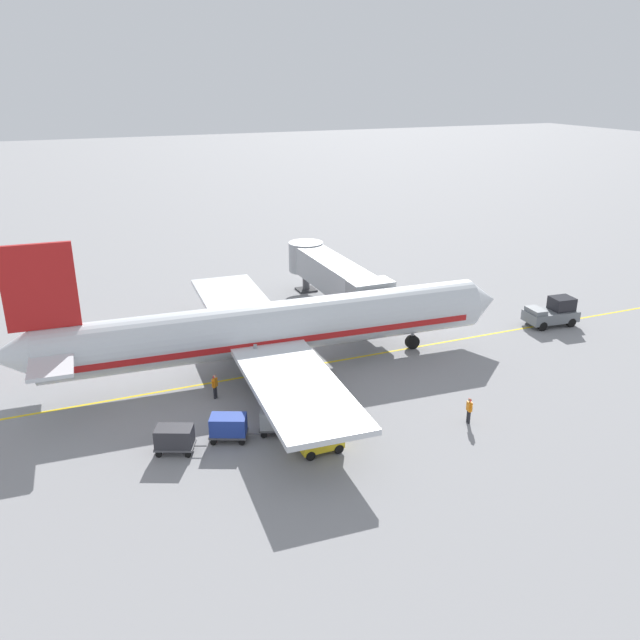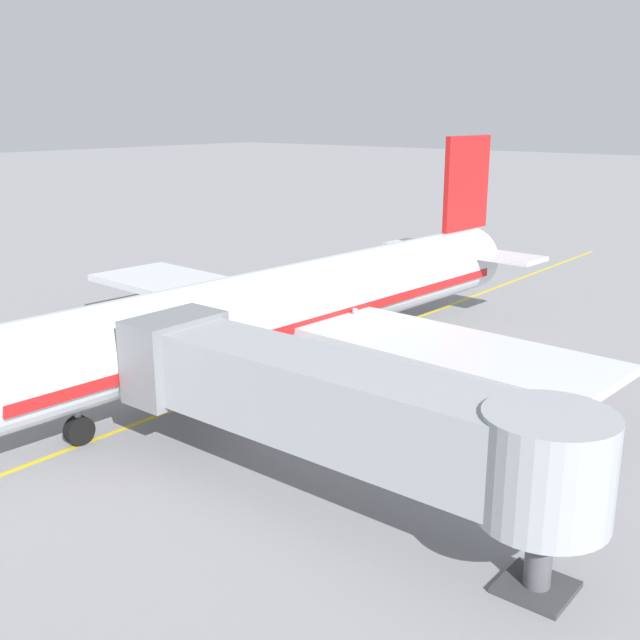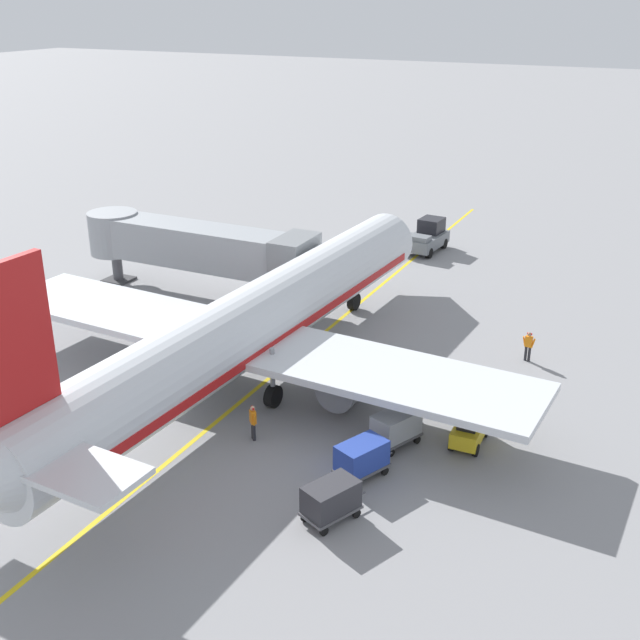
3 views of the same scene
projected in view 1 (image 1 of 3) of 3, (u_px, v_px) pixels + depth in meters
The scene contains 11 objects.
ground_plane at pixel (264, 374), 46.88m from camera, with size 400.00×400.00×0.00m, color gray.
gate_lead_in_line at pixel (264, 374), 46.88m from camera, with size 0.24×80.00×0.01m, color gold.
parked_airliner at pixel (271, 329), 46.51m from camera, with size 30.24×37.33×10.63m.
jet_bridge at pixel (333, 275), 58.03m from camera, with size 16.65×3.50×4.98m.
pushback_tractor at pixel (553, 313), 55.70m from camera, with size 2.58×4.58×2.40m.
baggage_tug_lead at pixel (322, 441), 36.94m from camera, with size 1.33×2.53×1.62m.
baggage_cart_front at pixel (278, 419), 38.77m from camera, with size 2.07×2.93×1.58m.
baggage_cart_second_in_train at pixel (228, 426), 38.03m from camera, with size 2.07×2.93×1.58m.
baggage_cart_third_in_train at pixel (174, 438), 36.80m from camera, with size 2.07×2.93×1.58m.
ground_crew_wing_walker at pixel (469, 409), 39.93m from camera, with size 0.73×0.29×1.69m.
ground_crew_loader at pixel (215, 385), 43.01m from camera, with size 0.58×0.57×1.69m.
Camera 1 is at (40.76, -12.65, 20.21)m, focal length 36.47 mm.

